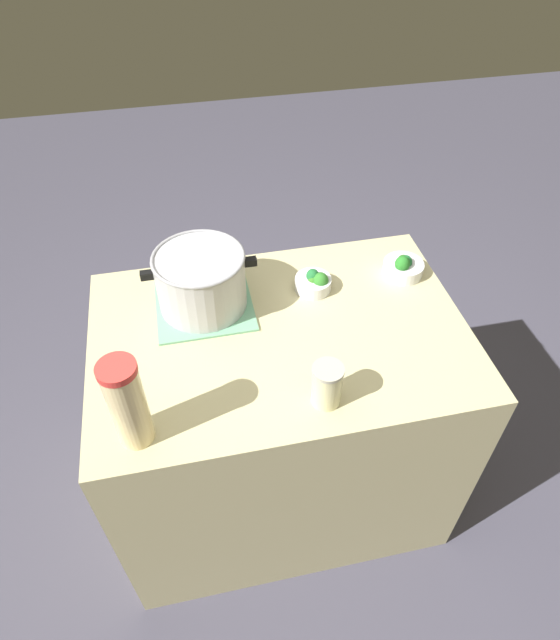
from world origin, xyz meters
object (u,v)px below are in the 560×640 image
(cooking_pot, at_px, (201,280))
(broccoli_bowl_front, at_px, (314,282))
(mason_jar, at_px, (327,385))
(broccoli_bowl_center, at_px, (403,267))
(lemonade_pitcher, at_px, (128,403))

(cooking_pot, distance_m, broccoli_bowl_front, 0.38)
(cooking_pot, height_order, broccoli_bowl_front, cooking_pot)
(mason_jar, relative_size, broccoli_bowl_front, 1.09)
(broccoli_bowl_center, bearing_deg, cooking_pot, -178.58)
(cooking_pot, distance_m, broccoli_bowl_center, 0.69)
(lemonade_pitcher, bearing_deg, cooking_pot, 64.30)
(lemonade_pitcher, bearing_deg, mason_jar, 1.14)
(cooking_pot, height_order, mason_jar, cooking_pot)
(mason_jar, bearing_deg, lemonade_pitcher, -178.86)
(broccoli_bowl_center, bearing_deg, mason_jar, -130.69)
(cooking_pot, distance_m, lemonade_pitcher, 0.51)
(lemonade_pitcher, xyz_separation_m, broccoli_bowl_center, (0.91, 0.48, -0.11))
(cooking_pot, xyz_separation_m, lemonade_pitcher, (-0.22, -0.46, 0.03))
(broccoli_bowl_front, height_order, broccoli_bowl_center, broccoli_bowl_center)
(cooking_pot, xyz_separation_m, broccoli_bowl_center, (0.68, 0.02, -0.08))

